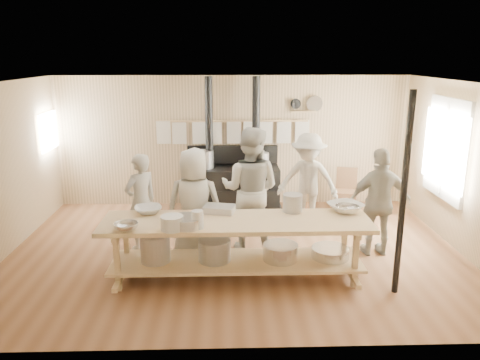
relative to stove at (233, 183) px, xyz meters
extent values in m
plane|color=brown|center=(0.01, -2.12, -0.52)|extent=(7.00, 7.00, 0.00)
plane|color=tan|center=(0.01, 0.38, 0.78)|extent=(7.00, 0.00, 7.00)
plane|color=tan|center=(0.01, -4.62, 0.78)|extent=(7.00, 0.00, 7.00)
plane|color=tan|center=(3.51, -2.12, 0.78)|extent=(0.00, 5.00, 5.00)
plane|color=#BFB28E|center=(0.01, -2.12, 2.08)|extent=(7.00, 7.00, 0.00)
cube|color=beige|center=(3.48, -1.52, 0.98)|extent=(0.06, 1.35, 1.65)
plane|color=white|center=(3.44, -1.52, 0.98)|extent=(0.00, 1.50, 1.50)
cube|color=beige|center=(3.43, -1.52, 0.98)|extent=(0.02, 0.03, 1.50)
plane|color=white|center=(-3.44, -0.12, 1.08)|extent=(0.00, 0.90, 0.90)
cube|color=black|center=(0.01, -0.02, -0.10)|extent=(1.80, 0.70, 0.85)
cube|color=black|center=(0.01, -0.02, -0.47)|extent=(1.90, 0.75, 0.10)
cube|color=black|center=(0.01, 0.28, 0.53)|extent=(1.80, 0.12, 0.35)
cylinder|color=black|center=(-0.44, 0.03, 1.20)|extent=(0.15, 0.15, 1.75)
cylinder|color=black|center=(0.46, 0.03, 1.20)|extent=(0.15, 0.15, 1.75)
cylinder|color=#B2B2B7|center=(-0.54, -0.02, 0.50)|extent=(0.36, 0.36, 0.34)
cylinder|color=gray|center=(0.56, -0.07, 0.48)|extent=(0.30, 0.30, 0.30)
cylinder|color=tan|center=(0.01, 0.28, 1.20)|extent=(3.00, 0.04, 0.04)
cube|color=white|center=(-1.34, 0.28, 0.98)|extent=(0.28, 0.01, 0.46)
cube|color=white|center=(-1.01, 0.28, 0.98)|extent=(0.28, 0.01, 0.46)
cube|color=white|center=(-0.67, 0.28, 0.98)|extent=(0.28, 0.01, 0.46)
cube|color=white|center=(-0.33, 0.28, 0.98)|extent=(0.28, 0.01, 0.46)
cube|color=white|center=(0.01, 0.28, 0.98)|extent=(0.28, 0.01, 0.46)
cube|color=white|center=(0.34, 0.28, 0.98)|extent=(0.28, 0.01, 0.46)
cube|color=white|center=(0.68, 0.28, 0.98)|extent=(0.28, 0.01, 0.46)
cube|color=white|center=(1.02, 0.28, 0.98)|extent=(0.28, 0.01, 0.46)
cube|color=white|center=(1.36, 0.28, 0.98)|extent=(0.28, 0.01, 0.46)
cube|color=tan|center=(1.41, 0.30, 1.38)|extent=(0.50, 0.14, 0.03)
cylinder|color=black|center=(1.26, 0.32, 1.53)|extent=(0.20, 0.04, 0.20)
cylinder|color=silver|center=(1.63, 0.32, 1.53)|extent=(0.32, 0.03, 0.32)
cube|color=tan|center=(0.01, -3.02, 0.30)|extent=(3.60, 0.90, 0.06)
cube|color=tan|center=(0.01, -3.02, -0.27)|extent=(3.40, 0.80, 0.04)
cube|color=tan|center=(0.01, -3.02, -0.32)|extent=(3.30, 0.06, 0.06)
cube|color=tan|center=(-1.54, -3.32, -0.10)|extent=(0.07, 0.07, 0.85)
cube|color=tan|center=(-1.54, -2.72, -0.10)|extent=(0.07, 0.07, 0.85)
cube|color=tan|center=(1.56, -3.32, -0.10)|extent=(0.07, 0.07, 0.85)
cube|color=tan|center=(1.56, -2.72, -0.10)|extent=(0.07, 0.07, 0.85)
cylinder|color=#B2B2B7|center=(-1.09, -3.02, -0.06)|extent=(0.40, 0.40, 0.38)
cylinder|color=gray|center=(-0.29, -3.02, -0.10)|extent=(0.44, 0.44, 0.30)
cylinder|color=silver|center=(0.61, -3.02, -0.14)|extent=(0.48, 0.48, 0.22)
cylinder|color=silver|center=(1.31, -3.02, -0.18)|extent=(0.52, 0.52, 0.14)
cylinder|color=black|center=(2.06, -3.47, 0.78)|extent=(0.08, 0.08, 2.60)
imported|color=#A19E8E|center=(-1.46, -1.93, 0.25)|extent=(0.66, 0.65, 1.54)
imported|color=#A19E8E|center=(0.24, -1.99, 0.45)|extent=(1.13, 0.99, 1.95)
imported|color=#A19E8E|center=(-0.60, -2.37, 0.33)|extent=(0.88, 0.62, 1.71)
imported|color=#A19E8E|center=(2.18, -2.26, 0.31)|extent=(0.99, 0.45, 1.66)
imported|color=#A19E8E|center=(1.32, -0.98, 0.32)|extent=(1.23, 0.95, 1.68)
cube|color=#503220|center=(2.20, -0.28, -0.31)|extent=(0.49, 0.49, 0.43)
cube|color=#503220|center=(2.25, -0.10, 0.10)|extent=(0.40, 0.14, 0.48)
imported|color=silver|center=(-1.22, -2.69, 0.38)|extent=(0.45, 0.45, 0.09)
imported|color=silver|center=(-1.39, -3.35, 0.38)|extent=(0.40, 0.40, 0.09)
imported|color=silver|center=(1.56, -2.69, 0.39)|extent=(0.62, 0.62, 0.11)
imported|color=silver|center=(1.56, -2.78, 0.38)|extent=(0.35, 0.35, 0.10)
cube|color=#B2B2B7|center=(-0.23, -2.69, 0.38)|extent=(0.48, 0.37, 0.09)
cylinder|color=silver|center=(-0.64, -3.25, 0.40)|extent=(0.42, 0.42, 0.13)
cylinder|color=gray|center=(0.80, -2.69, 0.46)|extent=(0.27, 0.27, 0.25)
cylinder|color=silver|center=(-0.81, -3.35, 0.42)|extent=(0.34, 0.34, 0.18)
cylinder|color=silver|center=(-0.49, -3.31, 0.45)|extent=(0.15, 0.15, 0.24)
camera|label=1|loc=(-0.13, -8.91, 2.47)|focal=35.00mm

